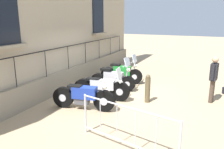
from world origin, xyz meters
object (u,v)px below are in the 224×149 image
at_px(motorcycle_silver, 113,79).
at_px(pedestrian_standing, 213,77).
at_px(motorcycle_white, 102,88).
at_px(crowd_barrier, 126,126).
at_px(motorcycle_blue, 84,96).
at_px(motorcycle_green, 122,73).
at_px(bollard, 148,88).

bearing_deg(motorcycle_silver, pedestrian_standing, 1.55).
height_order(motorcycle_white, crowd_barrier, motorcycle_white).
height_order(motorcycle_silver, crowd_barrier, motorcycle_silver).
height_order(motorcycle_blue, motorcycle_green, motorcycle_green).
distance_m(motorcycle_green, crowd_barrier, 5.40).
bearing_deg(bollard, crowd_barrier, -83.31).
distance_m(motorcycle_green, pedestrian_standing, 3.96).
relative_size(motorcycle_green, pedestrian_standing, 1.20).
bearing_deg(motorcycle_silver, crowd_barrier, -62.17).
height_order(motorcycle_white, pedestrian_standing, pedestrian_standing).
relative_size(motorcycle_blue, crowd_barrier, 0.85).
bearing_deg(motorcycle_green, motorcycle_silver, -86.79).
height_order(motorcycle_green, crowd_barrier, motorcycle_green).
bearing_deg(motorcycle_white, motorcycle_silver, 94.53).
height_order(crowd_barrier, pedestrian_standing, pedestrian_standing).
distance_m(motorcycle_silver, crowd_barrier, 4.39).
bearing_deg(crowd_barrier, motorcycle_white, 126.38).
bearing_deg(motorcycle_white, pedestrian_standing, 20.10).
height_order(motorcycle_green, bollard, motorcycle_green).
xyz_separation_m(crowd_barrier, bollard, (-0.36, 3.05, -0.06)).
distance_m(motorcycle_blue, motorcycle_white, 1.09).
bearing_deg(motorcycle_blue, motorcycle_white, 84.42).
height_order(motorcycle_blue, pedestrian_standing, pedestrian_standing).
distance_m(motorcycle_blue, pedestrian_standing, 4.49).
distance_m(motorcycle_white, motorcycle_green, 2.32).
relative_size(crowd_barrier, bollard, 2.46).
distance_m(bollard, pedestrian_standing, 2.30).
height_order(motorcycle_white, bollard, motorcycle_white).
distance_m(crowd_barrier, bollard, 3.07).
distance_m(motorcycle_white, motorcycle_silver, 1.24).
relative_size(motorcycle_blue, pedestrian_standing, 1.28).
bearing_deg(bollard, motorcycle_silver, 153.71).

